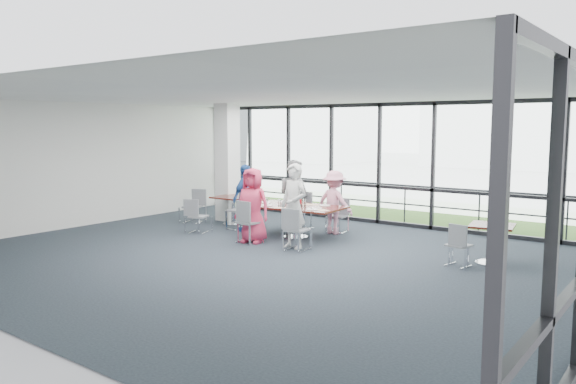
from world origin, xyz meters
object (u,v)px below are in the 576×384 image
Objects in this scene: chair_main_end at (239,210)px; chair_spare_la at (198,216)px; main_table at (296,210)px; diner_far_left at (294,194)px; diner_near_right at (294,206)px; chair_main_nr at (297,230)px; chair_main_nl at (249,222)px; diner_end at (246,198)px; chair_spare_lb at (192,207)px; chair_spare_r at (459,245)px; side_table_right at (492,231)px; side_table_left at (233,200)px; diner_near_left at (253,205)px; structural_column at (227,162)px; chair_main_fl at (302,211)px; chair_main_fr at (337,216)px; diner_far_right at (334,202)px.

chair_spare_la is (-0.51, -0.93, -0.09)m from chair_main_end.
diner_far_left reaches higher than main_table.
chair_main_nr is at bearing -33.52° from diner_near_right.
main_table is at bearing 74.30° from chair_main_nl.
diner_end is 1.90× the size of chair_main_nr.
chair_spare_lb is at bearing 173.49° from diner_near_right.
side_table_right is at bearing 65.31° from chair_spare_r.
chair_main_nl reaches higher than side_table_left.
main_table is at bearing 90.60° from diner_end.
diner_near_left reaches higher than chair_spare_la.
diner_end reaches higher than chair_spare_lb.
structural_column is at bearing 144.93° from chair_main_nr.
structural_column reaches higher than diner_far_left.
chair_main_nr is 1.07× the size of chair_spare_la.
side_table_right is at bearing -12.43° from chair_spare_la.
chair_spare_lb is at bearing 150.99° from diner_near_left.
diner_end is 1.97m from chair_spare_lb.
diner_far_left reaches higher than diner_end.
chair_spare_lb reaches higher than chair_spare_r.
main_table is 1.19m from diner_far_left.
diner_end is (-2.08, 0.86, -0.07)m from diner_near_right.
chair_main_fr is (1.01, 0.06, -0.05)m from chair_main_fl.
chair_spare_lb reaches higher than main_table.
diner_near_left is at bearing 58.32° from chair_main_end.
diner_near_right is at bearing 135.26° from diner_far_left.
diner_end is at bearing 63.14° from diner_far_left.
chair_main_nr is 1.08× the size of chair_main_fr.
chair_main_end is at bearing 19.71° from chair_main_fr.
chair_main_fr is (2.83, 0.64, -0.24)m from side_table_left.
side_table_right is at bearing 2.71° from diner_near_left.
diner_near_right is 2.30m from diner_far_left.
chair_main_nl is at bearing -164.69° from diner_near_right.
diner_near_left is at bearing -37.35° from side_table_left.
chair_main_fl is 1.10× the size of chair_spare_la.
side_table_right is 6.16m from chair_main_end.
diner_near_right reaches higher than chair_spare_lb.
chair_main_nl is at bearing -165.21° from side_table_right.
structural_column is 4.10m from diner_near_right.
chair_spare_la is at bearing -163.05° from chair_spare_r.
side_table_left is at bearing -122.64° from diner_end.
chair_main_nr is 4.34m from chair_spare_lb.
chair_main_end is at bearing 39.17° from chair_spare_la.
chair_main_nl reaches higher than side_table_right.
chair_spare_r is at bearing 14.94° from diner_near_right.
diner_far_left reaches higher than chair_spare_lb.
diner_far_left is 2.86m from chair_spare_lb.
diner_far_right reaches higher than side_table_left.
chair_main_nl reaches higher than chair_spare_lb.
chair_main_nl is at bearing 69.54° from diner_far_right.
chair_spare_la is (0.75, -1.86, -1.19)m from structural_column.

